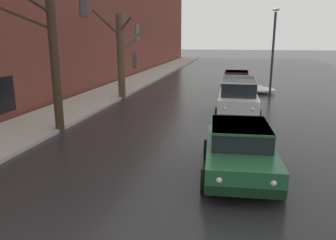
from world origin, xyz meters
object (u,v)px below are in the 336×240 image
sedan_green_approaching_near_lane (240,149)px  bare_tree_second_along_sidewalk (50,35)px  suv_white_parked_kerbside_close (238,96)px  sedan_maroon_parked_kerbside_mid (236,81)px  street_lamp_post (273,48)px  bare_tree_mid_block (121,53)px

sedan_green_approaching_near_lane → bare_tree_second_along_sidewalk: bearing=157.9°
suv_white_parked_kerbside_close → sedan_maroon_parked_kerbside_mid: suv_white_parked_kerbside_close is taller
bare_tree_second_along_sidewalk → street_lamp_post: bare_tree_second_along_sidewalk is taller
bare_tree_mid_block → sedan_maroon_parked_kerbside_mid: size_ratio=1.35×
bare_tree_second_along_sidewalk → sedan_green_approaching_near_lane: bearing=-22.1°
sedan_green_approaching_near_lane → sedan_maroon_parked_kerbside_mid: (-0.20, 14.70, 0.00)m
bare_tree_mid_block → sedan_maroon_parked_kerbside_mid: bare_tree_mid_block is taller
sedan_maroon_parked_kerbside_mid → street_lamp_post: size_ratio=0.74×
bare_tree_second_along_sidewalk → suv_white_parked_kerbside_close: 8.72m
bare_tree_second_along_sidewalk → sedan_maroon_parked_kerbside_mid: 14.03m
bare_tree_mid_block → sedan_green_approaching_near_lane: bearing=-56.2°
bare_tree_mid_block → suv_white_parked_kerbside_close: bare_tree_mid_block is taller
bare_tree_mid_block → sedan_green_approaching_near_lane: bare_tree_mid_block is taller
sedan_green_approaching_near_lane → street_lamp_post: 13.20m
sedan_green_approaching_near_lane → suv_white_parked_kerbside_close: size_ratio=0.91×
bare_tree_mid_block → suv_white_parked_kerbside_close: 8.03m
suv_white_parked_kerbside_close → sedan_maroon_parked_kerbside_mid: bearing=90.9°
sedan_green_approaching_near_lane → suv_white_parked_kerbside_close: bearing=90.6°
suv_white_parked_kerbside_close → sedan_green_approaching_near_lane: bearing=-89.4°
sedan_maroon_parked_kerbside_mid → street_lamp_post: (2.12, -1.85, 2.31)m
bare_tree_mid_block → sedan_green_approaching_near_lane: 12.94m
bare_tree_second_along_sidewalk → bare_tree_mid_block: size_ratio=1.36×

